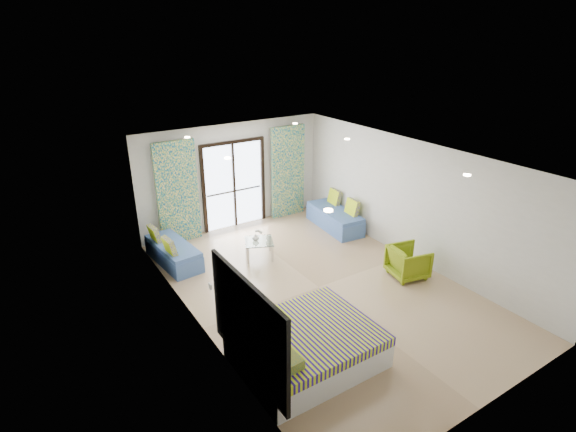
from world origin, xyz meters
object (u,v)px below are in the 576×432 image
bed (305,346)px  daybed_left (173,252)px  armchair (408,260)px  coffee_table (259,243)px  daybed_right (335,218)px

bed → daybed_left: (-0.64, 4.24, -0.05)m
bed → armchair: size_ratio=2.84×
coffee_table → armchair: 3.28m
daybed_right → armchair: bearing=-90.0°
daybed_left → armchair: bearing=-44.8°
daybed_right → armchair: (-0.28, -2.81, 0.09)m
daybed_left → daybed_right: bearing=-11.3°
daybed_left → coffee_table: (1.74, -0.80, 0.11)m
bed → armchair: 3.47m
daybed_left → coffee_table: 1.92m
daybed_left → armchair: size_ratio=2.33×
daybed_right → armchair: 2.82m
bed → coffee_table: (1.11, 3.43, 0.06)m
bed → daybed_right: 5.24m
bed → daybed_right: size_ratio=1.13×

